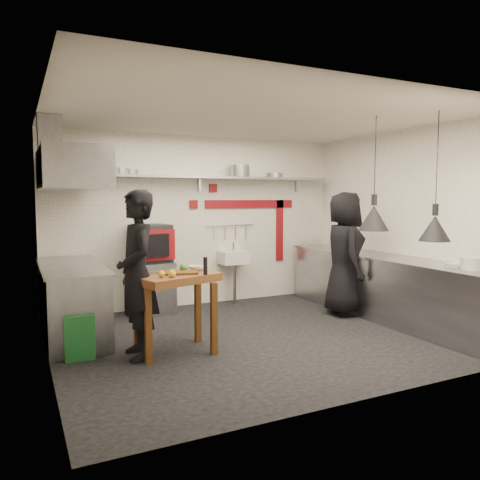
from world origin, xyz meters
name	(u,v)px	position (x,y,z in m)	size (l,w,h in m)	color
floor	(258,336)	(0.00, 0.00, 0.00)	(5.00, 5.00, 0.00)	black
ceiling	(258,116)	(0.00, 0.00, 2.80)	(5.00, 5.00, 0.00)	beige
wall_back	(199,221)	(0.00, 2.10, 1.40)	(5.00, 0.04, 2.80)	white
wall_front	(372,243)	(0.00, -2.10, 1.40)	(5.00, 0.04, 2.80)	white
wall_left	(45,235)	(-2.50, 0.00, 1.40)	(0.04, 4.20, 2.80)	white
wall_right	(405,224)	(2.50, 0.00, 1.40)	(0.04, 4.20, 2.80)	white
red_band_horiz	(250,204)	(0.95, 2.08, 1.68)	(1.70, 0.02, 0.14)	maroon
red_band_vert	(280,230)	(1.55, 2.08, 1.20)	(0.14, 0.02, 1.10)	maroon
red_tile_a	(213,188)	(0.25, 2.08, 1.95)	(0.14, 0.02, 0.14)	maroon
red_tile_b	(194,204)	(-0.10, 2.08, 1.68)	(0.14, 0.02, 0.14)	maroon
back_shelf	(203,177)	(0.00, 1.92, 2.12)	(4.60, 0.34, 0.04)	gray
shelf_bracket_left	(79,182)	(-1.90, 2.07, 2.02)	(0.04, 0.06, 0.24)	gray
shelf_bracket_mid	(199,184)	(0.00, 2.07, 2.02)	(0.04, 0.06, 0.24)	gray
shelf_bracket_right	(297,185)	(1.90, 2.07, 2.02)	(0.04, 0.06, 0.24)	gray
pan_far_left	(119,171)	(-1.34, 1.92, 2.19)	(0.30, 0.30, 0.09)	gray
pan_mid_left	(129,172)	(-1.18, 1.92, 2.18)	(0.27, 0.27, 0.07)	gray
stock_pot	(240,171)	(0.67, 1.92, 2.24)	(0.32, 0.32, 0.20)	gray
pan_right	(274,175)	(1.34, 1.92, 2.18)	(0.29, 0.29, 0.08)	gray
oven_stand	(152,288)	(-0.91, 1.78, 0.40)	(0.59, 0.54, 0.80)	gray
combi_oven	(151,243)	(-0.91, 1.80, 1.09)	(0.54, 0.50, 0.58)	black
oven_door	(158,245)	(-0.89, 1.50, 1.09)	(0.55, 0.03, 0.46)	maroon
oven_glass	(158,246)	(-0.90, 1.44, 1.09)	(0.37, 0.02, 0.34)	black
hand_sink	(233,257)	(0.55, 1.92, 0.78)	(0.46, 0.34, 0.22)	silver
sink_tap	(233,247)	(0.55, 1.92, 0.96)	(0.03, 0.03, 0.14)	gray
sink_drain	(234,283)	(0.55, 1.88, 0.34)	(0.06, 0.06, 0.66)	gray
utensil_rail	(230,225)	(0.55, 2.06, 1.32)	(0.02, 0.02, 0.90)	gray
counter_right	(385,288)	(2.15, 0.00, 0.45)	(0.70, 3.80, 0.90)	gray
counter_right_top	(386,257)	(2.15, 0.00, 0.92)	(0.76, 3.90, 0.03)	gray
plate_stack	(471,263)	(2.12, -1.44, 1.01)	(0.23, 0.23, 0.15)	silver
small_bowl_right	(454,265)	(2.10, -1.22, 0.96)	(0.20, 0.20, 0.05)	silver
counter_left	(72,302)	(-2.15, 1.05, 0.45)	(0.70, 1.90, 0.90)	gray
counter_left_top	(71,266)	(-2.15, 1.05, 0.92)	(0.76, 2.00, 0.03)	gray
extractor_hood	(72,169)	(-2.10, 1.05, 2.15)	(0.78, 1.60, 0.50)	gray
hood_duct	(50,136)	(-2.35, 1.05, 2.55)	(0.28, 0.28, 0.50)	gray
green_bin	(80,335)	(-2.17, 0.17, 0.25)	(0.32, 0.32, 0.50)	#195C27
prep_table	(175,313)	(-1.15, -0.13, 0.46)	(0.92, 0.64, 0.92)	brown
cutting_board	(181,272)	(-1.08, -0.15, 0.93)	(0.37, 0.26, 0.03)	#522F12
pepper_mill	(205,266)	(-0.85, -0.34, 1.02)	(0.05, 0.05, 0.20)	black
lemon_a	(162,274)	(-1.36, -0.32, 0.96)	(0.07, 0.07, 0.07)	gold
lemon_b	(172,274)	(-1.25, -0.35, 0.96)	(0.08, 0.08, 0.08)	gold
veg_ball	(184,267)	(-1.00, -0.02, 0.97)	(0.10, 0.10, 0.10)	#428333
steel_tray	(151,273)	(-1.40, -0.05, 0.94)	(0.16, 0.11, 0.03)	gray
bowl	(196,268)	(-0.84, 0.00, 0.95)	(0.19, 0.19, 0.06)	silver
heat_lamp_near	(375,174)	(1.29, -0.68, 2.09)	(0.38, 0.38, 1.42)	black
heat_lamp_far	(437,177)	(1.72, -1.24, 2.04)	(0.37, 0.37, 1.53)	black
chef_left	(137,274)	(-1.58, -0.11, 0.94)	(0.69, 0.45, 1.88)	black
chef_right	(344,253)	(1.75, 0.47, 0.94)	(0.92, 0.60, 1.88)	black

